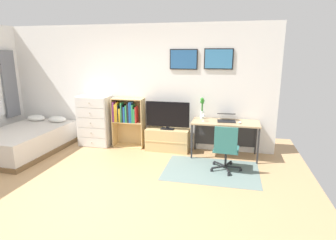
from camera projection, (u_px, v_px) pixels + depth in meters
The scene contains 14 objects.
ground_plane at pixel (85, 193), 4.29m from camera, with size 7.20×7.20×0.00m, color tan.
wall_back_with_posters at pixel (136, 86), 6.26m from camera, with size 6.12×0.09×2.70m.
area_rug at pixel (211, 170), 5.09m from camera, with size 1.70×1.20×0.01m, color slate.
bed at pixel (26, 140), 5.98m from camera, with size 1.36×2.05×0.64m.
dresser at pixel (95, 121), 6.39m from camera, with size 0.72×0.46×1.15m.
bookshelf at pixel (127, 117), 6.25m from camera, with size 0.71×0.30×1.11m.
tv_stand at pixel (168, 140), 6.11m from camera, with size 0.94×0.41×0.48m.
television at pixel (167, 115), 5.96m from camera, with size 0.95×0.16×0.60m.
desk at pixel (225, 127), 5.74m from camera, with size 1.34×0.61×0.74m.
office_chair at pixel (226, 147), 4.95m from camera, with size 0.57×0.58×0.86m.
laptop at pixel (226, 118), 5.69m from camera, with size 0.39×0.42×0.16m.
computer_mouse at pixel (240, 122), 5.51m from camera, with size 0.06×0.10×0.03m, color silver.
bamboo_vase at pixel (202, 108), 5.85m from camera, with size 0.09×0.10×0.45m.
wine_glass at pixel (203, 115), 5.62m from camera, with size 0.07×0.07×0.18m.
Camera 1 is at (2.11, -3.52, 2.11)m, focal length 29.81 mm.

